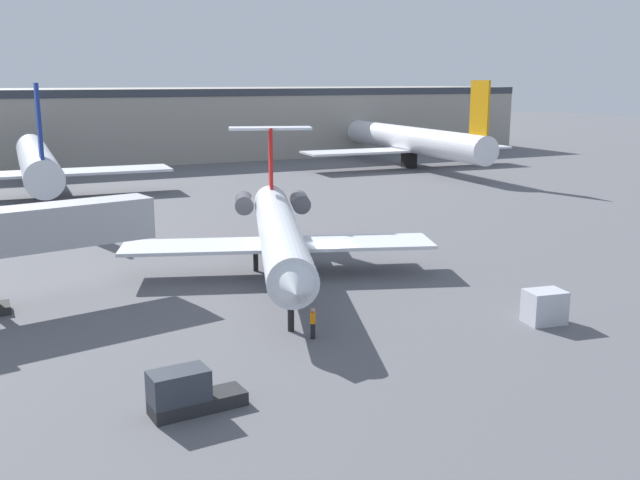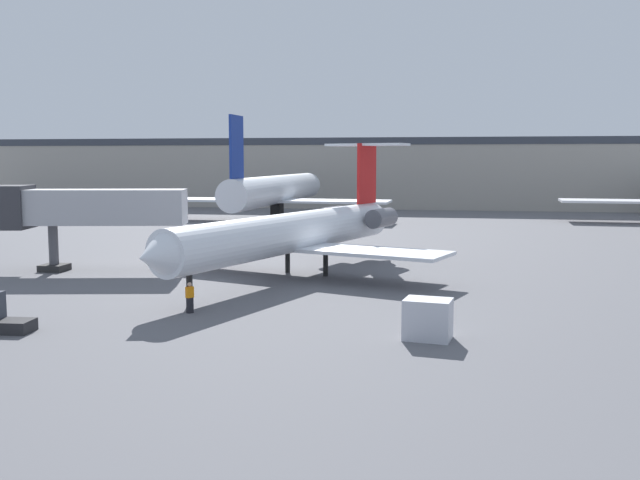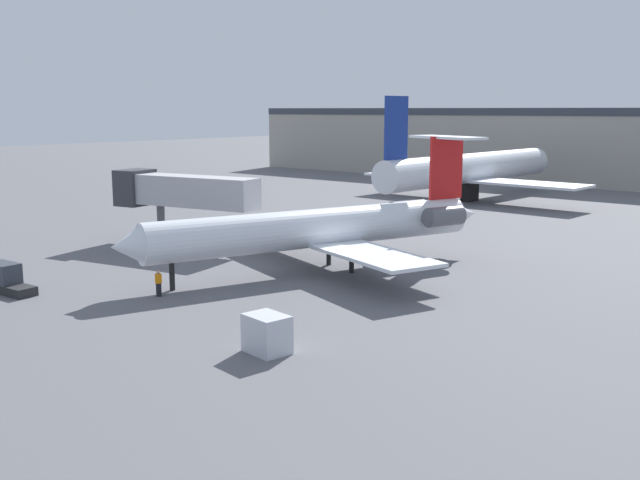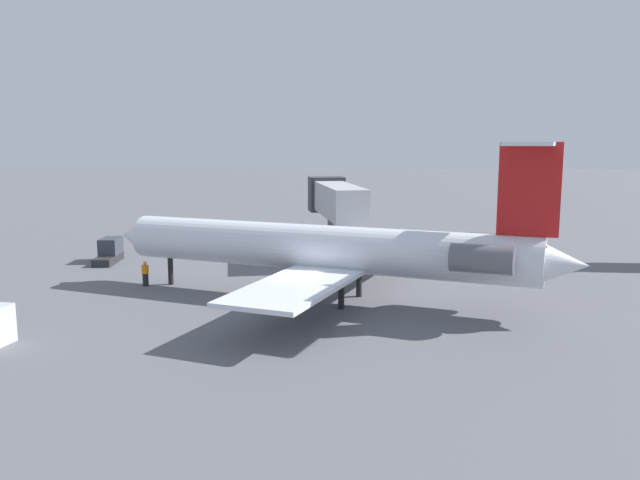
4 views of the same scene
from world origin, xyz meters
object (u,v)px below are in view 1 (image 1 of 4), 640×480
object	(u,v)px
ground_crew_marshaller	(313,323)
parked_airliner_west_mid	(410,140)
jet_bridge	(20,231)
cargo_container_uld	(545,307)
baggage_tug_lead	(187,393)
regional_jet	(278,229)
parked_airliner_west_end	(36,162)

from	to	relation	value
ground_crew_marshaller	parked_airliner_west_mid	bearing A→B (deg)	53.58
jet_bridge	parked_airliner_west_mid	xyz separation A→B (m)	(59.18, 49.75, -0.42)
ground_crew_marshaller	jet_bridge	bearing A→B (deg)	136.98
parked_airliner_west_mid	cargo_container_uld	bearing A→B (deg)	-116.72
parked_airliner_west_mid	baggage_tug_lead	bearing A→B (deg)	-128.66
jet_bridge	regional_jet	bearing A→B (deg)	1.11
parked_airliner_west_mid	regional_jet	bearing A→B (deg)	-130.71
cargo_container_uld	parked_airliner_west_mid	distance (m)	73.50
jet_bridge	parked_airliner_west_end	bearing A→B (deg)	84.02
parked_airliner_west_end	baggage_tug_lead	bearing A→B (deg)	-89.72
cargo_container_uld	parked_airliner_west_end	world-z (taller)	parked_airliner_west_end
regional_jet	baggage_tug_lead	world-z (taller)	regional_jet
regional_jet	cargo_container_uld	size ratio (longest dim) A/B	12.37
ground_crew_marshaller	baggage_tug_lead	world-z (taller)	baggage_tug_lead
ground_crew_marshaller	cargo_container_uld	bearing A→B (deg)	-14.87
ground_crew_marshaller	parked_airliner_west_end	size ratio (longest dim) A/B	0.05
regional_jet	ground_crew_marshaller	xyz separation A→B (m)	(-3.34, -12.74, -2.43)
parked_airliner_west_end	cargo_container_uld	bearing A→B (deg)	-70.10
baggage_tug_lead	parked_airliner_west_end	xyz separation A→B (m)	(-0.30, 61.92, 3.35)
regional_jet	parked_airliner_west_mid	world-z (taller)	parked_airliner_west_mid
parked_airliner_west_end	parked_airliner_west_mid	distance (m)	54.92
cargo_container_uld	parked_airliner_west_end	size ratio (longest dim) A/B	0.07
jet_bridge	cargo_container_uld	world-z (taller)	jet_bridge
jet_bridge	cargo_container_uld	distance (m)	30.81
parked_airliner_west_mid	ground_crew_marshaller	bearing A→B (deg)	-126.42
ground_crew_marshaller	parked_airliner_west_mid	distance (m)	77.34
jet_bridge	baggage_tug_lead	size ratio (longest dim) A/B	3.47
cargo_container_uld	parked_airliner_west_mid	world-z (taller)	parked_airliner_west_mid
regional_jet	baggage_tug_lead	xyz separation A→B (m)	(-11.77, -18.44, -2.45)
parked_airliner_west_mid	jet_bridge	bearing A→B (deg)	-139.95
regional_jet	parked_airliner_west_mid	bearing A→B (deg)	49.29
regional_jet	ground_crew_marshaller	distance (m)	13.40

